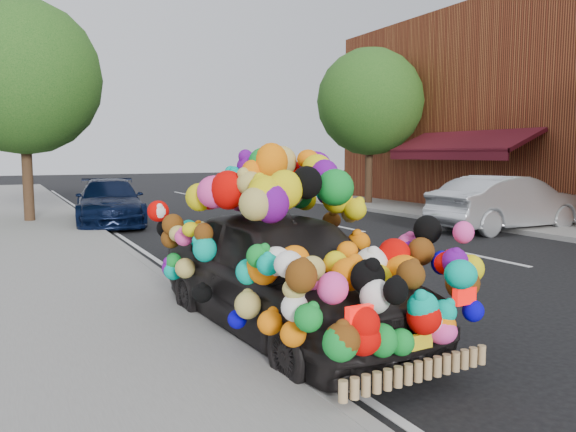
{
  "coord_description": "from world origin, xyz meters",
  "views": [
    {
      "loc": [
        -4.52,
        -7.56,
        1.95
      ],
      "look_at": [
        -0.55,
        0.13,
        0.99
      ],
      "focal_mm": 35.0,
      "sensor_mm": 36.0,
      "label": 1
    }
  ],
  "objects": [
    {
      "name": "ground",
      "position": [
        0.0,
        0.0,
        0.0
      ],
      "size": [
        100.0,
        100.0,
        0.0
      ],
      "primitive_type": "plane",
      "color": "black",
      "rests_on": "ground"
    },
    {
      "name": "sidewalk",
      "position": [
        -4.3,
        0.0,
        0.06
      ],
      "size": [
        4.0,
        60.0,
        0.12
      ],
      "primitive_type": "cube",
      "color": "gray",
      "rests_on": "ground"
    },
    {
      "name": "kerb",
      "position": [
        -2.35,
        0.0,
        0.07
      ],
      "size": [
        0.15,
        60.0,
        0.13
      ],
      "primitive_type": "cube",
      "color": "gray",
      "rests_on": "ground"
    },
    {
      "name": "footpath_far",
      "position": [
        8.2,
        3.0,
        0.06
      ],
      "size": [
        3.0,
        40.0,
        0.12
      ],
      "primitive_type": "cube",
      "color": "gray",
      "rests_on": "ground"
    },
    {
      "name": "lane_markings",
      "position": [
        3.6,
        0.0,
        0.01
      ],
      "size": [
        6.0,
        50.0,
        0.01
      ],
      "primitive_type": null,
      "color": "silver",
      "rests_on": "ground"
    },
    {
      "name": "tree_near_sidewalk",
      "position": [
        -3.8,
        9.5,
        4.02
      ],
      "size": [
        4.2,
        4.2,
        6.13
      ],
      "color": "#332114",
      "rests_on": "ground"
    },
    {
      "name": "tree_far_b",
      "position": [
        8.0,
        10.0,
        3.89
      ],
      "size": [
        4.0,
        4.0,
        5.9
      ],
      "color": "#332114",
      "rests_on": "ground"
    },
    {
      "name": "plush_art_car",
      "position": [
        -1.8,
        -2.21,
        1.02
      ],
      "size": [
        2.21,
        4.3,
        2.01
      ],
      "rotation": [
        0.0,
        0.0,
        0.06
      ],
      "color": "black",
      "rests_on": "ground"
    },
    {
      "name": "navy_sedan",
      "position": [
        -1.8,
        8.55,
        0.63
      ],
      "size": [
        2.34,
        4.53,
        1.26
      ],
      "primitive_type": "imported",
      "rotation": [
        0.0,
        0.0,
        -0.14
      ],
      "color": "black",
      "rests_on": "ground"
    },
    {
      "name": "silver_hatchback",
      "position": [
        7.0,
        2.52,
        0.71
      ],
      "size": [
        4.3,
        1.54,
        1.41
      ],
      "primitive_type": "imported",
      "rotation": [
        0.0,
        0.0,
        1.56
      ],
      "color": "#A8ABB0",
      "rests_on": "ground"
    }
  ]
}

